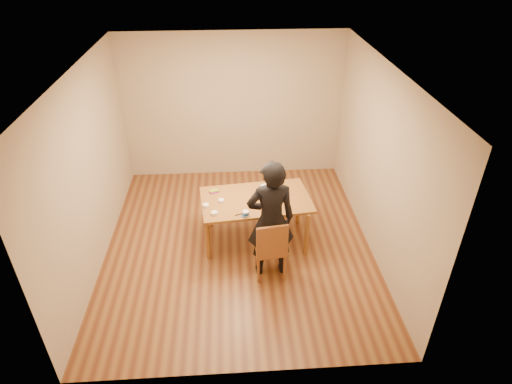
{
  "coord_description": "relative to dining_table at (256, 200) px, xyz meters",
  "views": [
    {
      "loc": [
        -0.08,
        -5.18,
        4.21
      ],
      "look_at": [
        0.27,
        0.04,
        0.9
      ],
      "focal_mm": 30.0,
      "sensor_mm": 36.0,
      "label": 1
    }
  ],
  "objects": [
    {
      "name": "dining_chair",
      "position": [
        0.15,
        -0.78,
        -0.28
      ],
      "size": [
        0.47,
        0.47,
        0.04
      ],
      "primitive_type": "cube",
      "rotation": [
        0.0,
        0.0,
        0.14
      ],
      "color": "brown",
      "rests_on": "floor"
    },
    {
      "name": "frosting_dollop",
      "position": [
        -0.18,
        -0.43,
        0.04
      ],
      "size": [
        0.04,
        0.04,
        0.02
      ],
      "primitive_type": "ellipsoid",
      "color": "white",
      "rests_on": "frosting_lid"
    },
    {
      "name": "ramekin_green",
      "position": [
        -0.6,
        -0.36,
        0.04
      ],
      "size": [
        0.09,
        0.09,
        0.04
      ],
      "primitive_type": "cylinder",
      "color": "white",
      "rests_on": "dining_table"
    },
    {
      "name": "frosting_tub",
      "position": [
        -0.17,
        -0.42,
        0.06
      ],
      "size": [
        0.09,
        0.09,
        0.08
      ],
      "primitive_type": "cylinder",
      "color": "white",
      "rests_on": "dining_table"
    },
    {
      "name": "cake",
      "position": [
        0.18,
        0.13,
        0.08
      ],
      "size": [
        0.24,
        0.24,
        0.08
      ],
      "primitive_type": "cylinder",
      "color": "white",
      "rests_on": "cake_plate"
    },
    {
      "name": "person",
      "position": [
        0.15,
        -0.73,
        0.15
      ],
      "size": [
        0.67,
        0.46,
        1.76
      ],
      "primitive_type": "imported",
      "rotation": [
        0.0,
        0.0,
        3.2
      ],
      "color": "black",
      "rests_on": "floor"
    },
    {
      "name": "candy_box_green",
      "position": [
        -0.62,
        0.22,
        0.05
      ],
      "size": [
        0.14,
        0.1,
        0.02
      ],
      "primitive_type": "cube",
      "rotation": [
        0.0,
        0.0,
        0.29
      ],
      "color": "#38991C",
      "rests_on": "candy_box_pink"
    },
    {
      "name": "cake_plate",
      "position": [
        0.18,
        0.13,
        0.03
      ],
      "size": [
        0.32,
        0.32,
        0.02
      ],
      "primitive_type": "cylinder",
      "color": "#B8260C",
      "rests_on": "dining_table"
    },
    {
      "name": "ramekin_multi",
      "position": [
        -0.73,
        -0.16,
        0.04
      ],
      "size": [
        0.09,
        0.09,
        0.04
      ],
      "primitive_type": "cylinder",
      "color": "white",
      "rests_on": "dining_table"
    },
    {
      "name": "frosting_lid",
      "position": [
        -0.18,
        -0.43,
        0.02
      ],
      "size": [
        0.09,
        0.09,
        0.01
      ],
      "primitive_type": "cylinder",
      "color": "#1B48B0",
      "rests_on": "dining_table"
    },
    {
      "name": "candy_box_pink",
      "position": [
        -0.61,
        0.22,
        0.03
      ],
      "size": [
        0.15,
        0.12,
        0.02
      ],
      "primitive_type": "cube",
      "rotation": [
        0.0,
        0.0,
        0.44
      ],
      "color": "#BF2D8D",
      "rests_on": "dining_table"
    },
    {
      "name": "ramekin_yellow",
      "position": [
        -0.51,
        -0.05,
        0.04
      ],
      "size": [
        0.08,
        0.08,
        0.04
      ],
      "primitive_type": "cylinder",
      "color": "white",
      "rests_on": "dining_table"
    },
    {
      "name": "spatula",
      "position": [
        -0.25,
        -0.38,
        0.02
      ],
      "size": [
        0.14,
        0.06,
        0.01
      ],
      "primitive_type": "cube",
      "rotation": [
        0.0,
        0.0,
        0.36
      ],
      "color": "black",
      "rests_on": "dining_table"
    },
    {
      "name": "frosting_dome",
      "position": [
        0.18,
        0.13,
        0.13
      ],
      "size": [
        0.24,
        0.24,
        0.03
      ],
      "primitive_type": "ellipsoid",
      "color": "white",
      "rests_on": "cake"
    },
    {
      "name": "room_shell",
      "position": [
        -0.27,
        0.25,
        0.62
      ],
      "size": [
        4.0,
        4.5,
        2.7
      ],
      "color": "#5B2D16",
      "rests_on": "ground"
    },
    {
      "name": "dining_table",
      "position": [
        0.0,
        0.0,
        0.0
      ],
      "size": [
        1.69,
        1.11,
        0.04
      ],
      "primitive_type": "cube",
      "rotation": [
        0.0,
        0.0,
        0.11
      ],
      "color": "brown",
      "rests_on": "floor"
    }
  ]
}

